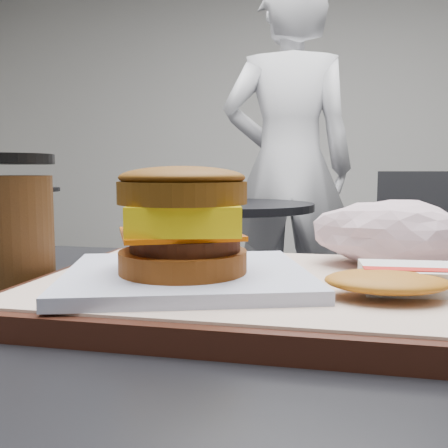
% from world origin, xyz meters
% --- Properties ---
extents(serving_tray, '(0.38, 0.28, 0.02)m').
position_xyz_m(serving_tray, '(0.01, 0.05, 0.78)').
color(serving_tray, black).
rests_on(serving_tray, customer_table).
extents(breakfast_sandwich, '(0.23, 0.22, 0.09)m').
position_xyz_m(breakfast_sandwich, '(-0.05, 0.02, 0.83)').
color(breakfast_sandwich, silver).
rests_on(breakfast_sandwich, serving_tray).
extents(hash_brown, '(0.12, 0.10, 0.02)m').
position_xyz_m(hash_brown, '(0.12, 0.02, 0.80)').
color(hash_brown, silver).
rests_on(hash_brown, serving_tray).
extents(crumpled_wrapper, '(0.14, 0.11, 0.06)m').
position_xyz_m(crumpled_wrapper, '(0.12, 0.14, 0.82)').
color(crumpled_wrapper, white).
rests_on(crumpled_wrapper, serving_tray).
extents(coffee_cup, '(0.08, 0.08, 0.12)m').
position_xyz_m(coffee_cup, '(-0.22, 0.05, 0.83)').
color(coffee_cup, '#3D220E').
rests_on(coffee_cup, customer_table).
extents(neighbor_table, '(0.70, 0.70, 0.75)m').
position_xyz_m(neighbor_table, '(-0.35, 1.65, 0.55)').
color(neighbor_table, black).
rests_on(neighbor_table, ground).
extents(napkin, '(0.16, 0.16, 0.00)m').
position_xyz_m(napkin, '(-0.43, 1.61, 0.75)').
color(napkin, silver).
rests_on(napkin, neighbor_table).
extents(neighbor_chair, '(0.62, 0.46, 0.88)m').
position_xyz_m(neighbor_chair, '(0.32, 1.76, 0.51)').
color(neighbor_chair, '#9C9DA1').
rests_on(neighbor_chair, ground).
extents(patron, '(0.71, 0.52, 1.80)m').
position_xyz_m(patron, '(-0.15, 2.14, 0.90)').
color(patron, silver).
rests_on(patron, ground).
extents(bg_table_mid, '(0.66, 0.66, 0.75)m').
position_xyz_m(bg_table_mid, '(-2.40, 3.20, 0.56)').
color(bg_table_mid, black).
rests_on(bg_table_mid, ground).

